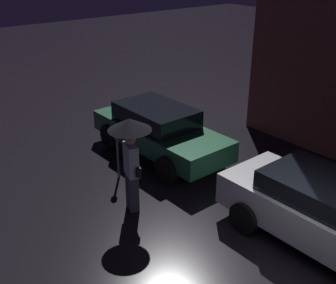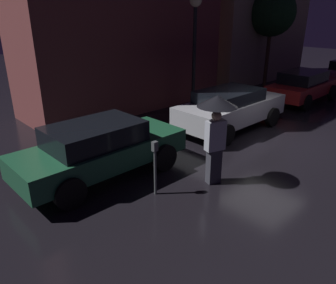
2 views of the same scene
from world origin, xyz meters
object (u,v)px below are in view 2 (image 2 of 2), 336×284
Objects in this scene: parked_car_green at (100,148)px; pedestrian_with_umbrella at (216,120)px; parked_car_silver at (231,108)px; parked_car_red at (303,86)px; street_lamp_near at (195,29)px; parking_meter at (155,162)px.

pedestrian_with_umbrella is (1.82, -2.16, 0.84)m from parked_car_green.
parked_car_green is at bearing 179.25° from parked_car_silver.
pedestrian_with_umbrella is at bearing -168.34° from parked_car_red.
street_lamp_near is (5.82, 2.29, 2.53)m from parked_car_green.
pedestrian_with_umbrella is 1.68× the size of parking_meter.
parked_car_green is at bearing 147.34° from pedestrian_with_umbrella.
street_lamp_near is (5.41, 3.92, 2.49)m from parking_meter.
street_lamp_near is (0.50, 2.29, 2.52)m from parked_car_silver.
parked_car_red is 0.98× the size of street_lamp_near.
parked_car_silver is at bearing -0.92° from parked_car_green.
pedestrian_with_umbrella reaches higher than parked_car_red.
parked_car_green is 10.87m from parked_car_red.
parked_car_silver is 3.44m from street_lamp_near.
parked_car_silver is 5.56m from parked_car_red.
parked_car_silver is 3.39× the size of parking_meter.
pedestrian_with_umbrella is at bearing -149.02° from parked_car_silver.
parked_car_red is at bearing -0.56° from parked_car_green.
parking_meter is (-10.47, -1.70, 0.05)m from parked_car_red.
parked_car_silver is at bearing 178.53° from parked_car_red.
parking_meter is at bearing -162.43° from parked_car_silver.
street_lamp_near reaches higher than parked_car_silver.
parked_car_green reaches higher than parked_car_red.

